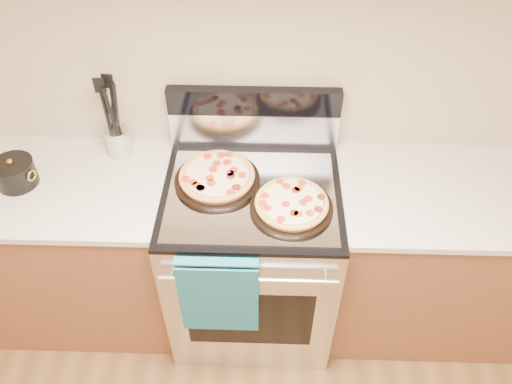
{
  "coord_description": "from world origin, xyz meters",
  "views": [
    {
      "loc": [
        0.06,
        0.14,
        2.4
      ],
      "look_at": [
        0.02,
        1.55,
        1.01
      ],
      "focal_mm": 35.0,
      "sensor_mm": 36.0,
      "label": 1
    }
  ],
  "objects_px": {
    "range_body": "(252,259)",
    "saucepan": "(15,174)",
    "utensil_crock": "(119,141)",
    "pepperoni_pizza_back": "(217,177)",
    "pepperoni_pizza_front": "(292,204)"
  },
  "relations": [
    {
      "from": "pepperoni_pizza_back",
      "to": "utensil_crock",
      "type": "bearing_deg",
      "value": 157.15
    },
    {
      "from": "range_body",
      "to": "pepperoni_pizza_back",
      "type": "height_order",
      "value": "pepperoni_pizza_back"
    },
    {
      "from": "range_body",
      "to": "saucepan",
      "type": "distance_m",
      "value": 1.13
    },
    {
      "from": "utensil_crock",
      "to": "pepperoni_pizza_back",
      "type": "bearing_deg",
      "value": -22.85
    },
    {
      "from": "pepperoni_pizza_back",
      "to": "pepperoni_pizza_front",
      "type": "height_order",
      "value": "pepperoni_pizza_back"
    },
    {
      "from": "pepperoni_pizza_front",
      "to": "saucepan",
      "type": "relative_size",
      "value": 1.96
    },
    {
      "from": "pepperoni_pizza_back",
      "to": "utensil_crock",
      "type": "distance_m",
      "value": 0.5
    },
    {
      "from": "pepperoni_pizza_back",
      "to": "saucepan",
      "type": "height_order",
      "value": "saucepan"
    },
    {
      "from": "range_body",
      "to": "saucepan",
      "type": "xyz_separation_m",
      "value": [
        -1.01,
        0.03,
        0.51
      ]
    },
    {
      "from": "range_body",
      "to": "saucepan",
      "type": "relative_size",
      "value": 5.28
    },
    {
      "from": "range_body",
      "to": "utensil_crock",
      "type": "bearing_deg",
      "value": 158.59
    },
    {
      "from": "range_body",
      "to": "saucepan",
      "type": "bearing_deg",
      "value": 178.51
    },
    {
      "from": "pepperoni_pizza_back",
      "to": "saucepan",
      "type": "relative_size",
      "value": 2.12
    },
    {
      "from": "range_body",
      "to": "utensil_crock",
      "type": "xyz_separation_m",
      "value": [
        -0.61,
        0.24,
        0.53
      ]
    },
    {
      "from": "range_body",
      "to": "pepperoni_pizza_back",
      "type": "relative_size",
      "value": 2.49
    }
  ]
}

